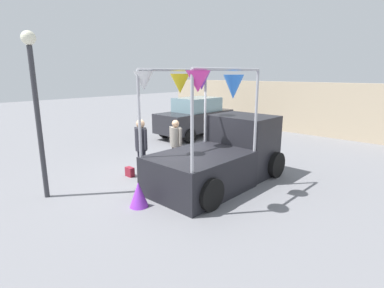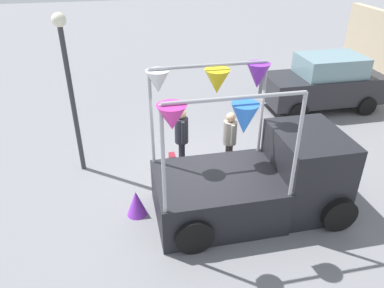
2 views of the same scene
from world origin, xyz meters
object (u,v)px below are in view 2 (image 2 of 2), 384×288
Objects in this scene: vendor_truck at (263,176)px; person_customer at (182,134)px; parked_car at (324,83)px; handbag at (172,159)px; street_lamp at (68,74)px; person_vendor at (230,136)px; folded_kite_bundle_violet at (136,203)px.

vendor_truck is 2.36× the size of person_customer.
parked_car is 6.35m from handbag.
street_lamp is at bearing -74.00° from parked_car.
handbag is at bearing -65.90° from parked_car.
street_lamp is (-2.52, -3.96, 1.71)m from vendor_truck.
parked_car reaches higher than person_vendor.
person_vendor is at bearing 118.23° from folded_kite_bundle_violet.
parked_car reaches higher than folded_kite_bundle_violet.
vendor_truck is at bearing 35.61° from handbag.
parked_car reaches higher than person_customer.
person_customer is 1.22m from person_vendor.
parked_car is 5.36m from person_vendor.
parked_car is at bearing 123.14° from folded_kite_bundle_violet.
person_customer reaches higher than handbag.
street_lamp reaches higher than person_vendor.
person_vendor is 2.91m from folded_kite_bundle_violet.
parked_car is 6.27m from person_customer.
vendor_truck is at bearing 7.56° from person_vendor.
folded_kite_bundle_violet reaches higher than handbag.
person_vendor is at bearing 80.06° from person_customer.
street_lamp is (-0.25, -2.33, 2.44)m from handbag.
handbag is at bearing 83.82° from street_lamp.
folded_kite_bundle_violet is (1.90, -1.10, 0.16)m from handbag.
person_customer is 3.02m from street_lamp.
parked_car is at bearing 139.53° from vendor_truck.
street_lamp is at bearing -103.38° from person_customer.
vendor_truck is 2.55× the size of person_vendor.
person_vendor is at bearing 68.15° from handbag.
folded_kite_bundle_violet is (1.55, -1.30, -0.76)m from person_customer.
person_vendor is at bearing -54.27° from parked_car.
parked_car reaches higher than handbag.
parked_car is at bearing 106.00° from street_lamp.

